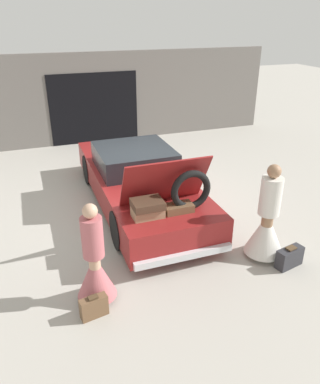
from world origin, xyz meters
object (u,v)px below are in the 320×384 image
(car, at_px, (139,181))
(person_left, at_px, (95,267))
(person_right, at_px, (267,225))
(suitcase_beside_right_person, at_px, (289,257))
(suitcase_beside_left_person, at_px, (94,307))

(car, height_order, person_left, car)
(person_right, relative_size, suitcase_beside_right_person, 3.31)
(car, xyz_separation_m, person_right, (1.47, -2.59, 0.04))
(suitcase_beside_right_person, bearing_deg, person_right, 119.20)
(car, bearing_deg, suitcase_beside_left_person, -117.52)
(car, height_order, person_right, person_right)
(suitcase_beside_left_person, xyz_separation_m, suitcase_beside_right_person, (3.28, 0.04, 0.01))
(person_left, xyz_separation_m, suitcase_beside_left_person, (-0.11, -0.34, -0.40))
(person_right, bearing_deg, person_left, 103.08)
(suitcase_beside_left_person, bearing_deg, car, 62.48)
(suitcase_beside_left_person, bearing_deg, person_left, 71.72)
(car, relative_size, person_right, 2.96)
(car, distance_m, suitcase_beside_right_person, 3.47)
(person_left, bearing_deg, suitcase_beside_left_person, -15.79)
(person_left, relative_size, suitcase_beside_right_person, 3.07)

